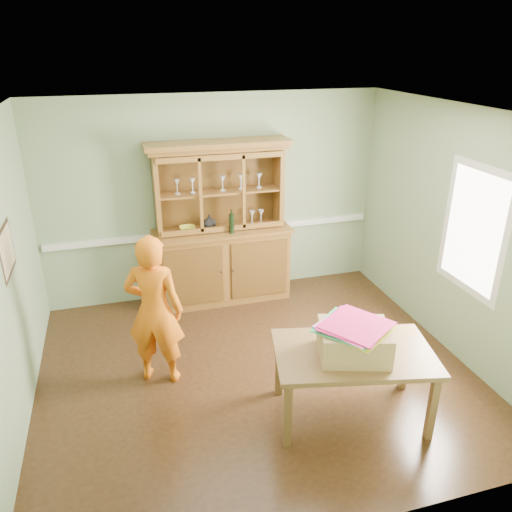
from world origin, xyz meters
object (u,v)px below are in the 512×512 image
object	(u,v)px
china_hutch	(222,247)
cardboard_box	(354,342)
dining_table	(353,359)
person	(154,311)

from	to	relation	value
china_hutch	cardboard_box	xyz separation A→B (m)	(0.59, -2.70, 0.10)
dining_table	person	world-z (taller)	person
cardboard_box	person	size ratio (longest dim) A/B	0.37
china_hutch	person	distance (m)	1.88
china_hutch	dining_table	size ratio (longest dim) A/B	1.36
china_hutch	person	xyz separation A→B (m)	(-1.03, -1.58, 0.05)
cardboard_box	china_hutch	bearing A→B (deg)	102.42
cardboard_box	person	xyz separation A→B (m)	(-1.63, 1.12, -0.05)
china_hutch	cardboard_box	bearing A→B (deg)	-77.58
person	dining_table	bearing A→B (deg)	168.11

